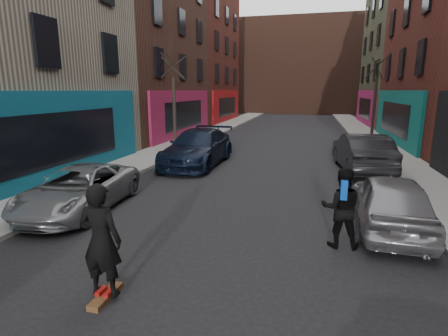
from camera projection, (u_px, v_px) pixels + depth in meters
The scene contains 13 objects.
sidewalk_left at pixel (222, 127), 33.32m from camera, with size 2.50×84.00×0.13m, color gray.
sidewalk_right at pixel (361, 131), 30.39m from camera, with size 2.50×84.00×0.13m, color gray.
buildings_left at pixel (39, 6), 19.97m from camera, with size 12.00×56.00×16.50m, color maroon.
building_far at pixel (301, 68), 54.98m from camera, with size 40.00×10.00×14.00m, color #47281E.
tree_left_far at pixel (174, 92), 21.22m from camera, with size 2.00×2.00×6.50m, color black, non-canonical shape.
tree_right_far at pixel (376, 90), 23.96m from camera, with size 2.00×2.00×6.80m, color black, non-canonical shape.
parked_left_far at pixel (80, 189), 10.38m from camera, with size 2.14×4.64×1.29m, color gray.
parked_left_end at pixel (198, 147), 16.71m from camera, with size 2.35×5.79×1.68m, color black.
parked_right_far at pixel (390, 201), 8.95m from camera, with size 1.73×4.29×1.46m, color gray.
parked_right_end at pixel (362, 152), 15.42m from camera, with size 1.76×5.06×1.67m, color black.
skateboard at pixel (106, 296), 6.00m from camera, with size 0.22×0.80×0.10m, color brown.
skateboarder at pixel (101, 240), 5.78m from camera, with size 0.72×0.47×1.96m, color black.
pedestrian at pixel (341, 208), 7.86m from camera, with size 0.91×0.71×1.84m.
Camera 1 is at (1.98, -2.34, 3.51)m, focal length 28.00 mm.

